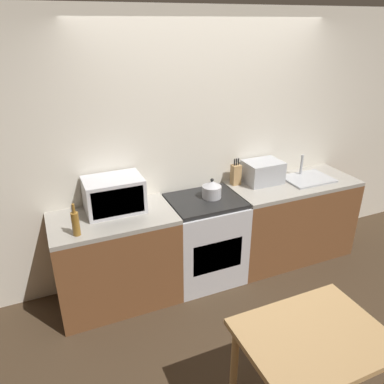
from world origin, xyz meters
name	(u,v)px	position (x,y,z in m)	size (l,w,h in m)	color
ground_plane	(249,313)	(0.00, 0.00, 0.00)	(16.00, 16.00, 0.00)	#3D2D1E
wall_back	(204,148)	(0.00, 1.02, 1.30)	(10.00, 0.06, 2.60)	silver
counter_left_run	(116,259)	(-1.05, 0.68, 0.45)	(1.09, 0.62, 0.90)	brown
counter_right_run	(289,219)	(0.90, 0.68, 0.45)	(1.39, 0.62, 0.90)	brown
stove_range	(204,239)	(-0.15, 0.68, 0.45)	(0.71, 0.62, 0.90)	silver
kettle	(212,189)	(-0.07, 0.70, 0.98)	(0.19, 0.19, 0.20)	#B7B7BC
microwave	(114,195)	(-0.99, 0.80, 1.06)	(0.51, 0.35, 0.31)	silver
bottle	(76,223)	(-1.37, 0.49, 1.01)	(0.06, 0.06, 0.28)	olive
knife_block	(236,174)	(0.30, 0.89, 1.01)	(0.09, 0.08, 0.28)	tan
toaster_oven	(263,172)	(0.59, 0.82, 1.02)	(0.39, 0.29, 0.23)	#ADAFB5
sink_basin	(308,178)	(1.08, 0.69, 0.92)	(0.50, 0.37, 0.24)	#ADAFB5
dining_table	(312,349)	(-0.22, -1.01, 0.66)	(0.87, 0.66, 0.77)	tan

